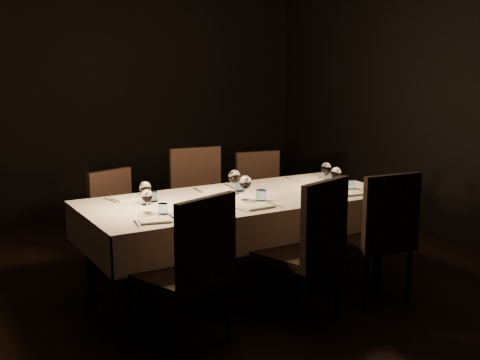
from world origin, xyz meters
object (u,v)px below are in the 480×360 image
chair_near_center (309,244)px  chair_near_right (380,232)px  chair_near_left (192,266)px  chair_far_right (262,196)px  chair_far_center (200,199)px  chair_far_left (118,218)px  dining_table (240,206)px

chair_near_center → chair_near_right: 0.67m
chair_near_left → chair_far_right: (1.56, 1.65, -0.03)m
chair_near_center → chair_far_center: bearing=-106.8°
chair_far_left → chair_far_right: 1.50m
chair_near_left → chair_far_center: bearing=-137.1°
chair_near_left → chair_far_right: bearing=-152.4°
chair_near_right → chair_near_center: bearing=5.6°
chair_near_center → chair_far_right: (0.66, 1.66, -0.04)m
chair_near_center → chair_far_left: (-0.84, 1.62, -0.06)m
chair_far_right → chair_near_left: bearing=-124.6°
chair_near_center → chair_far_right: 1.78m
dining_table → chair_far_left: 1.12m
chair_near_center → chair_far_center: same height
chair_near_center → chair_far_left: chair_near_center is taller
dining_table → chair_near_right: 1.11m
chair_far_left → chair_far_center: size_ratio=0.88×
dining_table → chair_near_center: chair_near_center is taller
chair_near_left → chair_near_center: size_ratio=0.98×
dining_table → chair_far_right: (0.75, 0.85, -0.16)m
dining_table → chair_far_right: bearing=48.6°
chair_far_center → chair_far_left: bearing=-170.5°
chair_near_right → chair_far_left: bearing=-41.7°
dining_table → chair_near_center: 0.82m
chair_near_center → chair_near_right: chair_near_center is taller
dining_table → chair_near_center: size_ratio=2.43×
chair_near_center → dining_table: bearing=-101.2°
dining_table → chair_near_center: (0.09, -0.81, -0.12)m
chair_near_right → chair_far_left: 2.21m
dining_table → chair_far_left: size_ratio=2.77×
chair_near_left → chair_near_right: 1.58m
chair_near_center → chair_far_left: size_ratio=1.14×
chair_near_left → chair_far_left: chair_near_left is taller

